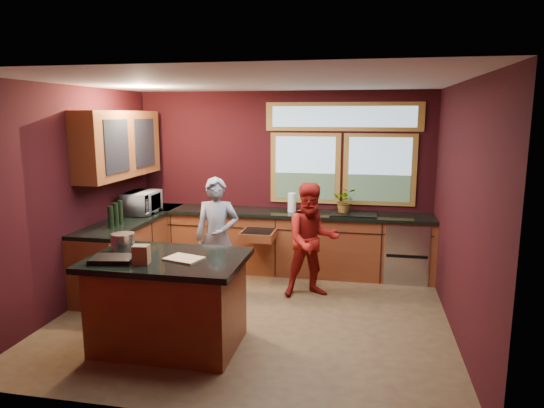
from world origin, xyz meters
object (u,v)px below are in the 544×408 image
(cutting_board, at_px, (184,259))
(stock_pot, at_px, (123,242))
(island, at_px, (169,301))
(person_red, at_px, (312,240))
(person_grey, at_px, (217,237))

(cutting_board, bearing_deg, stock_pot, 165.07)
(island, distance_m, person_red, 2.13)
(person_grey, bearing_deg, stock_pot, -123.14)
(cutting_board, distance_m, stock_pot, 0.78)
(island, height_order, stock_pot, stock_pot)
(island, xyz_separation_m, cutting_board, (0.20, -0.05, 0.48))
(island, bearing_deg, person_red, 53.12)
(island, height_order, person_red, person_red)
(person_red, bearing_deg, cutting_board, -142.08)
(island, height_order, person_grey, person_grey)
(stock_pot, bearing_deg, person_red, 40.26)
(cutting_board, bearing_deg, person_grey, 95.51)
(person_grey, distance_m, person_red, 1.23)
(person_grey, distance_m, cutting_board, 1.55)
(island, xyz_separation_m, person_red, (1.27, 1.69, 0.27))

